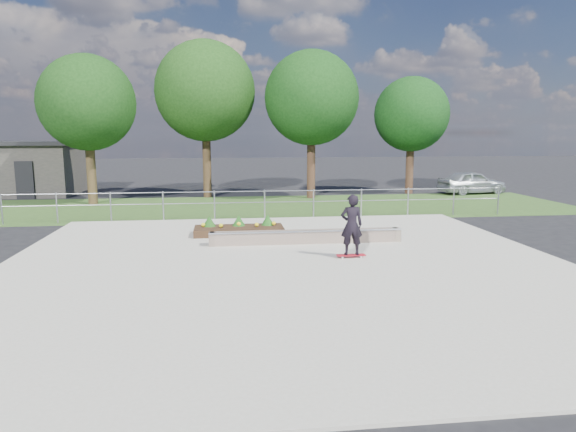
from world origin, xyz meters
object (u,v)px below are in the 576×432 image
Objects in this scene: planter_bed at (239,228)px; parked_car at (472,182)px; grind_ledge at (306,237)px; skateboarder at (352,225)px.

planter_bed is 17.20m from parked_car.
parked_car is (11.57, 12.25, 0.40)m from grind_ledge.
planter_bed is at bearing 128.20° from skateboarder.
skateboarder is 0.45× the size of parked_car.
planter_bed reaches higher than grind_ledge.
skateboarder is (2.97, -3.77, 0.73)m from planter_bed.
grind_ledge is 3.42× the size of skateboarder.
skateboarder reaches higher than parked_car.
parked_car reaches higher than grind_ledge.
grind_ledge is 2.34m from skateboarder.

